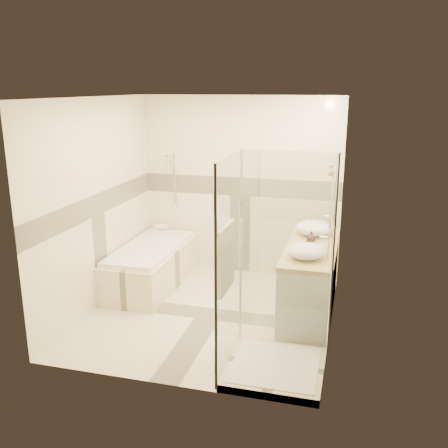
% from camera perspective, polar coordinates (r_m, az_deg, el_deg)
% --- Properties ---
extents(room, '(2.82, 3.02, 2.52)m').
position_cam_1_polar(room, '(5.59, -1.07, 1.46)').
color(room, beige).
rests_on(room, ground).
extents(bathtub, '(0.75, 1.70, 0.56)m').
position_cam_1_polar(bathtub, '(6.80, -8.33, -4.50)').
color(bathtub, beige).
rests_on(bathtub, ground).
extents(vanity, '(0.58, 1.62, 0.85)m').
position_cam_1_polar(vanity, '(5.94, 9.79, -6.38)').
color(vanity, silver).
rests_on(vanity, ground).
extents(shower_enclosure, '(0.96, 0.93, 2.04)m').
position_cam_1_polar(shower_enclosure, '(4.78, 4.76, -10.74)').
color(shower_enclosure, beige).
rests_on(shower_enclosure, ground).
extents(vessel_sink_near, '(0.45, 0.45, 0.18)m').
position_cam_1_polar(vessel_sink_near, '(6.21, 10.24, -0.41)').
color(vessel_sink_near, white).
rests_on(vessel_sink_near, vanity).
extents(vessel_sink_far, '(0.40, 0.40, 0.16)m').
position_cam_1_polar(vessel_sink_far, '(5.35, 9.36, -3.05)').
color(vessel_sink_far, white).
rests_on(vessel_sink_far, vanity).
extents(faucet_near, '(0.11, 0.03, 0.26)m').
position_cam_1_polar(faucet_near, '(6.18, 12.26, 0.01)').
color(faucet_near, silver).
rests_on(faucet_near, vanity).
extents(faucet_far, '(0.11, 0.03, 0.26)m').
position_cam_1_polar(faucet_far, '(5.32, 11.71, -2.48)').
color(faucet_far, silver).
rests_on(faucet_far, vanity).
extents(amenity_bottle_a, '(0.09, 0.09, 0.15)m').
position_cam_1_polar(amenity_bottle_a, '(5.62, 9.66, -2.22)').
color(amenity_bottle_a, black).
rests_on(amenity_bottle_a, vanity).
extents(amenity_bottle_b, '(0.14, 0.14, 0.14)m').
position_cam_1_polar(amenity_bottle_b, '(5.89, 9.93, -1.47)').
color(amenity_bottle_b, black).
rests_on(amenity_bottle_b, vanity).
extents(folded_towels, '(0.15, 0.25, 0.08)m').
position_cam_1_polar(folded_towels, '(6.47, 10.42, -0.22)').
color(folded_towels, white).
rests_on(folded_towels, vanity).
extents(rolled_towel, '(0.19, 0.09, 0.09)m').
position_cam_1_polar(rolled_towel, '(7.44, -7.14, -0.31)').
color(rolled_towel, white).
rests_on(rolled_towel, bathtub).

